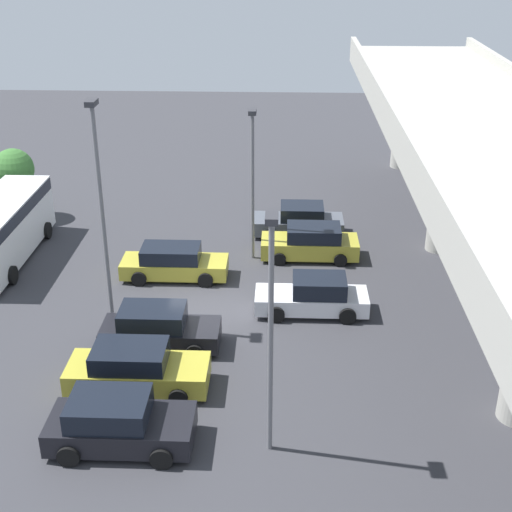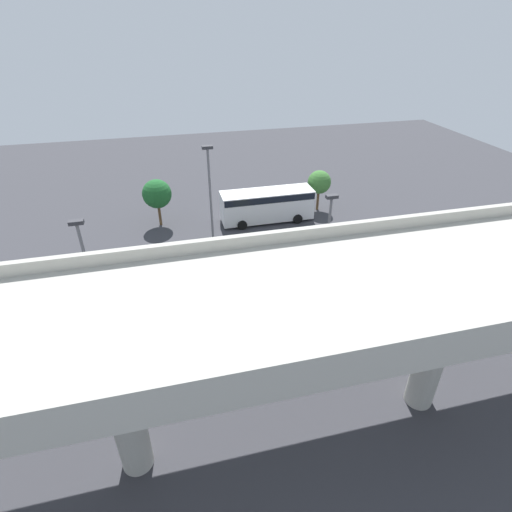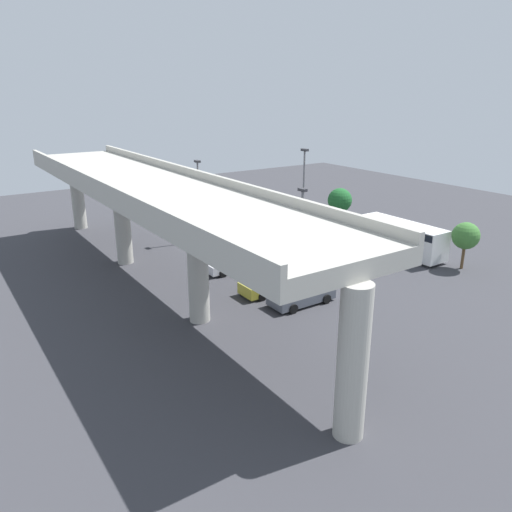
{
  "view_description": "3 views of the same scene",
  "coord_description": "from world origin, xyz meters",
  "px_view_note": "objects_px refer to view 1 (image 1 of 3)",
  "views": [
    {
      "loc": [
        25.83,
        3.23,
        14.63
      ],
      "look_at": [
        -1.4,
        2.16,
        1.9
      ],
      "focal_mm": 50.0,
      "sensor_mm": 36.0,
      "label": 1
    },
    {
      "loc": [
        4.19,
        21.76,
        16.19
      ],
      "look_at": [
        -1.2,
        -0.01,
        2.56
      ],
      "focal_mm": 28.0,
      "sensor_mm": 36.0,
      "label": 2
    },
    {
      "loc": [
        -32.31,
        24.04,
        13.88
      ],
      "look_at": [
        -0.95,
        2.89,
        1.17
      ],
      "focal_mm": 35.0,
      "sensor_mm": 36.0,
      "label": 3
    }
  ],
  "objects_px": {
    "lamp_post_by_overpass": "(101,202)",
    "parked_car_6": "(118,423)",
    "parked_car_4": "(158,329)",
    "parked_car_2": "(174,263)",
    "parked_car_1": "(311,243)",
    "lamp_post_near_aisle": "(271,320)",
    "tree_front_left": "(14,169)",
    "shuttle_bus": "(2,226)",
    "parked_car_0": "(299,221)",
    "parked_car_5": "(136,369)",
    "parked_car_3": "(314,296)",
    "lamp_post_mid_lot": "(253,173)"
  },
  "relations": [
    {
      "from": "lamp_post_by_overpass",
      "to": "parked_car_6",
      "type": "bearing_deg",
      "value": 14.21
    },
    {
      "from": "parked_car_6",
      "to": "parked_car_4",
      "type": "bearing_deg",
      "value": 86.85
    },
    {
      "from": "parked_car_2",
      "to": "lamp_post_by_overpass",
      "type": "distance_m",
      "value": 6.41
    },
    {
      "from": "parked_car_1",
      "to": "parked_car_4",
      "type": "xyz_separation_m",
      "value": [
        8.24,
        -6.0,
        0.01
      ]
    },
    {
      "from": "parked_car_1",
      "to": "lamp_post_near_aisle",
      "type": "xyz_separation_m",
      "value": [
        13.9,
        -1.66,
        3.78
      ]
    },
    {
      "from": "lamp_post_near_aisle",
      "to": "parked_car_1",
      "type": "bearing_deg",
      "value": 173.17
    },
    {
      "from": "lamp_post_by_overpass",
      "to": "tree_front_left",
      "type": "bearing_deg",
      "value": -145.72
    },
    {
      "from": "shuttle_bus",
      "to": "tree_front_left",
      "type": "distance_m",
      "value": 5.61
    },
    {
      "from": "parked_car_4",
      "to": "parked_car_6",
      "type": "bearing_deg",
      "value": -93.15
    },
    {
      "from": "parked_car_0",
      "to": "parked_car_4",
      "type": "xyz_separation_m",
      "value": [
        11.03,
        -5.49,
        0.03
      ]
    },
    {
      "from": "parked_car_5",
      "to": "lamp_post_by_overpass",
      "type": "height_order",
      "value": "lamp_post_by_overpass"
    },
    {
      "from": "parked_car_1",
      "to": "lamp_post_by_overpass",
      "type": "bearing_deg",
      "value": 38.79
    },
    {
      "from": "tree_front_left",
      "to": "lamp_post_by_overpass",
      "type": "bearing_deg",
      "value": 34.28
    },
    {
      "from": "parked_car_3",
      "to": "lamp_post_mid_lot",
      "type": "bearing_deg",
      "value": -62.34
    },
    {
      "from": "parked_car_4",
      "to": "parked_car_6",
      "type": "distance_m",
      "value": 5.66
    },
    {
      "from": "shuttle_bus",
      "to": "lamp_post_by_overpass",
      "type": "relative_size",
      "value": 0.91
    },
    {
      "from": "shuttle_bus",
      "to": "parked_car_0",
      "type": "bearing_deg",
      "value": 104.12
    },
    {
      "from": "parked_car_5",
      "to": "parked_car_6",
      "type": "relative_size",
      "value": 1.09
    },
    {
      "from": "lamp_post_near_aisle",
      "to": "parked_car_3",
      "type": "bearing_deg",
      "value": 169.21
    },
    {
      "from": "parked_car_0",
      "to": "lamp_post_by_overpass",
      "type": "xyz_separation_m",
      "value": [
        9.35,
        -7.66,
        4.48
      ]
    },
    {
      "from": "parked_car_0",
      "to": "parked_car_3",
      "type": "height_order",
      "value": "parked_car_0"
    },
    {
      "from": "parked_car_5",
      "to": "lamp_post_mid_lot",
      "type": "bearing_deg",
      "value": 71.83
    },
    {
      "from": "lamp_post_mid_lot",
      "to": "shuttle_bus",
      "type": "bearing_deg",
      "value": -87.02
    },
    {
      "from": "parked_car_1",
      "to": "parked_car_2",
      "type": "bearing_deg",
      "value": 20.94
    },
    {
      "from": "parked_car_6",
      "to": "parked_car_2",
      "type": "bearing_deg",
      "value": 89.79
    },
    {
      "from": "tree_front_left",
      "to": "parked_car_3",
      "type": "bearing_deg",
      "value": 57.6
    },
    {
      "from": "shuttle_bus",
      "to": "lamp_post_near_aisle",
      "type": "bearing_deg",
      "value": 44.55
    },
    {
      "from": "parked_car_5",
      "to": "lamp_post_near_aisle",
      "type": "height_order",
      "value": "lamp_post_near_aisle"
    },
    {
      "from": "parked_car_6",
      "to": "shuttle_bus",
      "type": "bearing_deg",
      "value": 122.25
    },
    {
      "from": "parked_car_4",
      "to": "lamp_post_by_overpass",
      "type": "height_order",
      "value": "lamp_post_by_overpass"
    },
    {
      "from": "parked_car_2",
      "to": "parked_car_3",
      "type": "height_order",
      "value": "parked_car_3"
    },
    {
      "from": "parked_car_3",
      "to": "lamp_post_mid_lot",
      "type": "distance_m",
      "value": 6.89
    },
    {
      "from": "parked_car_2",
      "to": "shuttle_bus",
      "type": "distance_m",
      "value": 8.54
    },
    {
      "from": "parked_car_0",
      "to": "parked_car_5",
      "type": "xyz_separation_m",
      "value": [
        13.72,
        -5.82,
        0.02
      ]
    },
    {
      "from": "parked_car_3",
      "to": "tree_front_left",
      "type": "distance_m",
      "value": 18.75
    },
    {
      "from": "lamp_post_near_aisle",
      "to": "parked_car_5",
      "type": "bearing_deg",
      "value": -122.42
    },
    {
      "from": "parked_car_0",
      "to": "lamp_post_by_overpass",
      "type": "height_order",
      "value": "lamp_post_by_overpass"
    },
    {
      "from": "parked_car_6",
      "to": "shuttle_bus",
      "type": "xyz_separation_m",
      "value": [
        -13.13,
        -8.29,
        0.89
      ]
    },
    {
      "from": "lamp_post_by_overpass",
      "to": "tree_front_left",
      "type": "xyz_separation_m",
      "value": [
        -11.18,
        -7.62,
        -2.47
      ]
    },
    {
      "from": "parked_car_1",
      "to": "parked_car_6",
      "type": "distance_m",
      "value": 15.26
    },
    {
      "from": "parked_car_5",
      "to": "tree_front_left",
      "type": "xyz_separation_m",
      "value": [
        -15.55,
        -9.46,
        1.98
      ]
    },
    {
      "from": "parked_car_0",
      "to": "shuttle_bus",
      "type": "distance_m",
      "value": 14.56
    },
    {
      "from": "lamp_post_mid_lot",
      "to": "tree_front_left",
      "type": "bearing_deg",
      "value": -110.1
    },
    {
      "from": "parked_car_1",
      "to": "parked_car_5",
      "type": "bearing_deg",
      "value": 59.97
    },
    {
      "from": "lamp_post_near_aisle",
      "to": "parked_car_0",
      "type": "bearing_deg",
      "value": 176.03
    },
    {
      "from": "parked_car_3",
      "to": "lamp_post_near_aisle",
      "type": "distance_m",
      "value": 9.48
    },
    {
      "from": "parked_car_4",
      "to": "parked_car_5",
      "type": "xyz_separation_m",
      "value": [
        2.69,
        -0.33,
        -0.01
      ]
    },
    {
      "from": "parked_car_2",
      "to": "shuttle_bus",
      "type": "xyz_separation_m",
      "value": [
        -1.64,
        -8.33,
        0.96
      ]
    },
    {
      "from": "shuttle_bus",
      "to": "lamp_post_near_aisle",
      "type": "relative_size",
      "value": 1.07
    },
    {
      "from": "parked_car_3",
      "to": "parked_car_5",
      "type": "distance_m",
      "value": 8.39
    }
  ]
}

